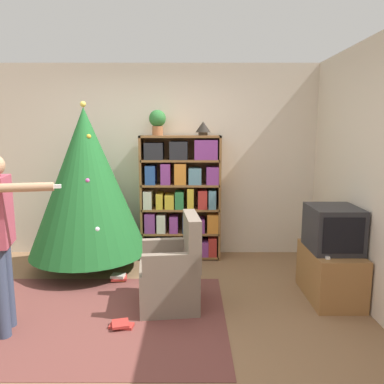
{
  "coord_description": "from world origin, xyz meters",
  "views": [
    {
      "loc": [
        0.56,
        -3.2,
        1.73
      ],
      "look_at": [
        0.56,
        0.87,
        1.05
      ],
      "focal_mm": 35.0,
      "sensor_mm": 36.0,
      "label": 1
    }
  ],
  "objects_px": {
    "bookshelf": "(181,198)",
    "christmas_tree": "(87,182)",
    "potted_plant": "(158,121)",
    "table_lamp": "(203,128)",
    "standing_person": "(0,230)",
    "television": "(333,228)",
    "armchair": "(173,275)"
  },
  "relations": [
    {
      "from": "standing_person",
      "to": "table_lamp",
      "type": "xyz_separation_m",
      "value": [
        1.74,
        1.94,
        0.85
      ]
    },
    {
      "from": "standing_person",
      "to": "table_lamp",
      "type": "relative_size",
      "value": 7.67
    },
    {
      "from": "television",
      "to": "standing_person",
      "type": "distance_m",
      "value": 3.1
    },
    {
      "from": "christmas_tree",
      "to": "potted_plant",
      "type": "relative_size",
      "value": 6.26
    },
    {
      "from": "christmas_tree",
      "to": "potted_plant",
      "type": "bearing_deg",
      "value": 28.1
    },
    {
      "from": "christmas_tree",
      "to": "standing_person",
      "type": "xyz_separation_m",
      "value": [
        -0.31,
        -1.49,
        -0.2
      ]
    },
    {
      "from": "christmas_tree",
      "to": "table_lamp",
      "type": "height_order",
      "value": "christmas_tree"
    },
    {
      "from": "standing_person",
      "to": "armchair",
      "type": "bearing_deg",
      "value": 96.27
    },
    {
      "from": "christmas_tree",
      "to": "potted_plant",
      "type": "distance_m",
      "value": 1.2
    },
    {
      "from": "bookshelf",
      "to": "armchair",
      "type": "bearing_deg",
      "value": -91.72
    },
    {
      "from": "table_lamp",
      "to": "armchair",
      "type": "bearing_deg",
      "value": -102.85
    },
    {
      "from": "potted_plant",
      "to": "table_lamp",
      "type": "distance_m",
      "value": 0.6
    },
    {
      "from": "television",
      "to": "potted_plant",
      "type": "xyz_separation_m",
      "value": [
        -1.88,
        1.27,
        1.1
      ]
    },
    {
      "from": "armchair",
      "to": "standing_person",
      "type": "distance_m",
      "value": 1.59
    },
    {
      "from": "television",
      "to": "christmas_tree",
      "type": "height_order",
      "value": "christmas_tree"
    },
    {
      "from": "television",
      "to": "standing_person",
      "type": "relative_size",
      "value": 0.35
    },
    {
      "from": "standing_person",
      "to": "television",
      "type": "bearing_deg",
      "value": 89.96
    },
    {
      "from": "christmas_tree",
      "to": "armchair",
      "type": "height_order",
      "value": "christmas_tree"
    },
    {
      "from": "standing_person",
      "to": "table_lamp",
      "type": "bearing_deg",
      "value": 125.67
    },
    {
      "from": "television",
      "to": "christmas_tree",
      "type": "relative_size",
      "value": 0.26
    },
    {
      "from": "standing_person",
      "to": "potted_plant",
      "type": "relative_size",
      "value": 4.66
    },
    {
      "from": "bookshelf",
      "to": "television",
      "type": "height_order",
      "value": "bookshelf"
    },
    {
      "from": "bookshelf",
      "to": "christmas_tree",
      "type": "relative_size",
      "value": 0.8
    },
    {
      "from": "bookshelf",
      "to": "table_lamp",
      "type": "bearing_deg",
      "value": 2.18
    },
    {
      "from": "bookshelf",
      "to": "television",
      "type": "bearing_deg",
      "value": -38.71
    },
    {
      "from": "armchair",
      "to": "table_lamp",
      "type": "height_order",
      "value": "table_lamp"
    },
    {
      "from": "television",
      "to": "table_lamp",
      "type": "relative_size",
      "value": 2.69
    },
    {
      "from": "armchair",
      "to": "potted_plant",
      "type": "height_order",
      "value": "potted_plant"
    },
    {
      "from": "christmas_tree",
      "to": "standing_person",
      "type": "relative_size",
      "value": 1.34
    },
    {
      "from": "bookshelf",
      "to": "christmas_tree",
      "type": "height_order",
      "value": "christmas_tree"
    },
    {
      "from": "christmas_tree",
      "to": "standing_person",
      "type": "distance_m",
      "value": 1.54
    },
    {
      "from": "armchair",
      "to": "standing_person",
      "type": "relative_size",
      "value": 0.6
    }
  ]
}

